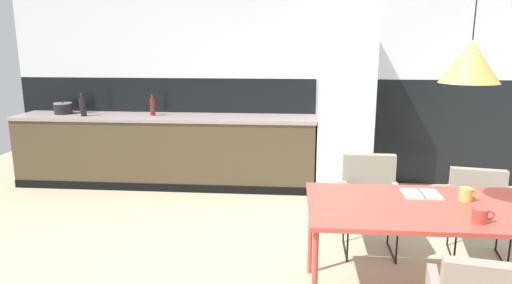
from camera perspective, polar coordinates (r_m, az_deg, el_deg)
The scene contains 15 objects.
back_wall_splashback_dark at distance 5.96m, azimuth 5.42°, elevation 1.50°, with size 7.45×0.12×1.35m, color black.
back_wall_panel_upper at distance 5.86m, azimuth 5.70°, elevation 14.58°, with size 7.45×0.12×1.35m, color silver.
kitchen_counter at distance 5.88m, azimuth -11.31°, elevation -1.06°, with size 3.79×0.63×0.90m.
refrigerator_column at distance 5.58m, azimuth 11.04°, elevation 3.97°, with size 0.65×0.60×2.00m, color silver.
dining_table at distance 3.30m, azimuth 23.63°, elevation -8.09°, with size 1.92×0.88×0.74m.
armchair_by_stool at distance 4.30m, azimuth 26.38°, elevation -6.74°, with size 0.56×0.55×0.73m.
armchair_corner_seat at distance 4.07m, azimuth 14.18°, elevation -6.11°, with size 0.50×0.48×0.83m.
open_book at distance 3.43m, azimuth 20.15°, elevation -6.19°, with size 0.25×0.23×0.02m.
mug_dark_espresso at distance 3.05m, azimuth 26.50°, elevation -8.32°, with size 0.13×0.09×0.09m.
mug_short_terracotta at distance 3.41m, azimuth 25.03°, elevation -6.02°, with size 0.13×0.09×0.09m.
cooking_pot at distance 6.35m, azimuth -23.18°, elevation 3.94°, with size 0.23×0.23×0.17m.
bottle_vinegar_dark at distance 6.04m, azimuth -20.99°, elevation 4.28°, with size 0.07×0.07×0.30m.
bottle_spice_small at distance 6.33m, azimuth -21.10°, elevation 4.39°, with size 0.07×0.07×0.26m.
bottle_wine_green at distance 5.84m, azimuth -12.93°, elevation 4.39°, with size 0.07×0.07×0.27m.
pendant_lamp_over_table_near at distance 3.07m, azimuth 25.50°, elevation 9.14°, with size 0.36×0.36×1.10m.
Camera 1 is at (-0.06, -2.88, 1.79)m, focal length 31.67 mm.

